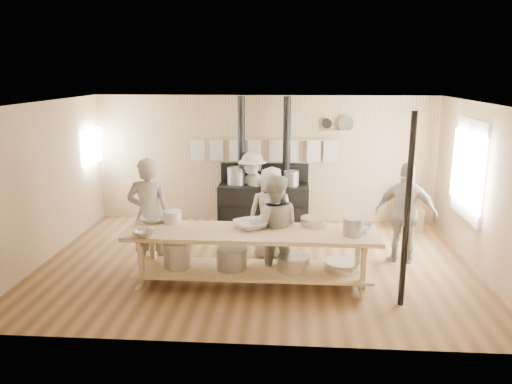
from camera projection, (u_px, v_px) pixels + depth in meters
ground at (256, 263)px, 8.20m from camera, size 7.00×7.00×0.00m
room_shell at (256, 166)px, 7.81m from camera, size 7.00×7.00×7.00m
window_right at (469, 169)px, 8.19m from camera, size 0.09×1.50×1.65m
left_opening at (92, 146)px, 9.99m from camera, size 0.00×0.90×0.90m
stove at (263, 200)px, 10.13m from camera, size 1.90×0.75×2.60m
towel_rail at (265, 148)px, 10.16m from camera, size 3.00×0.04×0.47m
back_wall_shelf at (338, 126)px, 9.98m from camera, size 0.63×0.14×0.32m
prep_table at (252, 253)px, 7.20m from camera, size 3.60×0.90×0.85m
support_post at (407, 212)px, 6.44m from camera, size 0.08×0.08×2.60m
cook_far_left at (149, 215)px, 7.71m from camera, size 0.71×0.51×1.81m
cook_left at (274, 228)px, 7.42m from camera, size 0.78×0.61×1.61m
cook_center at (271, 213)px, 8.25m from camera, size 0.78×0.52×1.56m
cook_right at (406, 213)px, 8.08m from camera, size 1.05×0.67×1.66m
cook_by_window at (252, 190)px, 9.92m from camera, size 1.14×0.99×1.53m
chair at (410, 217)px, 9.84m from camera, size 0.43×0.43×0.90m
bowl_white_a at (152, 219)px, 7.54m from camera, size 0.41×0.41×0.09m
bowl_steel_a at (143, 233)px, 6.90m from camera, size 0.40×0.40×0.09m
bowl_white_b at (251, 225)px, 7.23m from camera, size 0.64×0.64×0.11m
bowl_steel_b at (361, 228)px, 7.12m from camera, size 0.37×0.37×0.09m
roasting_pan at (272, 221)px, 7.41m from camera, size 0.53×0.44×0.10m
mixing_bowl_large at (314, 221)px, 7.37m from camera, size 0.50×0.50×0.12m
bucket_galv at (353, 227)px, 6.91m from camera, size 0.35×0.35×0.25m
deep_bowl_enamel at (172, 217)px, 7.51m from camera, size 0.33×0.33×0.18m
pitcher at (273, 216)px, 7.39m from camera, size 0.18×0.18×0.25m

